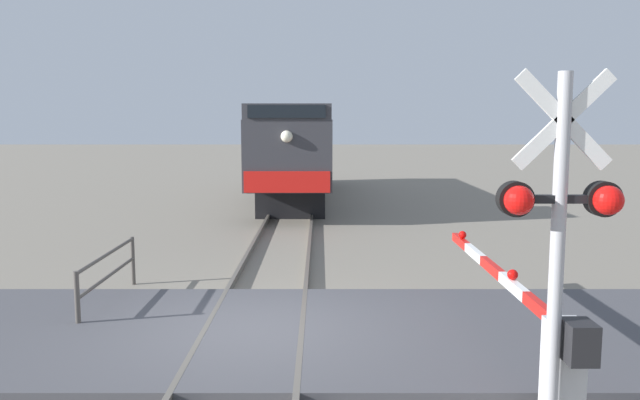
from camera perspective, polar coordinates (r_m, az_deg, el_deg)
ground_plane at (r=9.53m, az=-6.06°, el=-12.42°), size 160.00×160.00×0.00m
rail_track_left at (r=9.61m, az=-10.42°, el=-11.87°), size 0.08×80.00×0.15m
rail_track_right at (r=9.46m, az=-1.65°, el=-12.06°), size 0.08×80.00×0.15m
road_surface at (r=9.51m, az=-6.07°, el=-12.00°), size 36.00×4.42×0.15m
locomotive at (r=25.86m, az=-2.17°, el=4.41°), size 2.72×15.00×3.73m
crossing_signal at (r=6.39m, az=21.00°, el=-1.79°), size 1.18×0.33×3.68m
crossing_gate at (r=7.76m, az=19.32°, el=-11.21°), size 0.36×5.81×1.27m
guard_railing at (r=11.53m, az=-18.70°, el=-6.07°), size 0.08×2.91×0.95m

